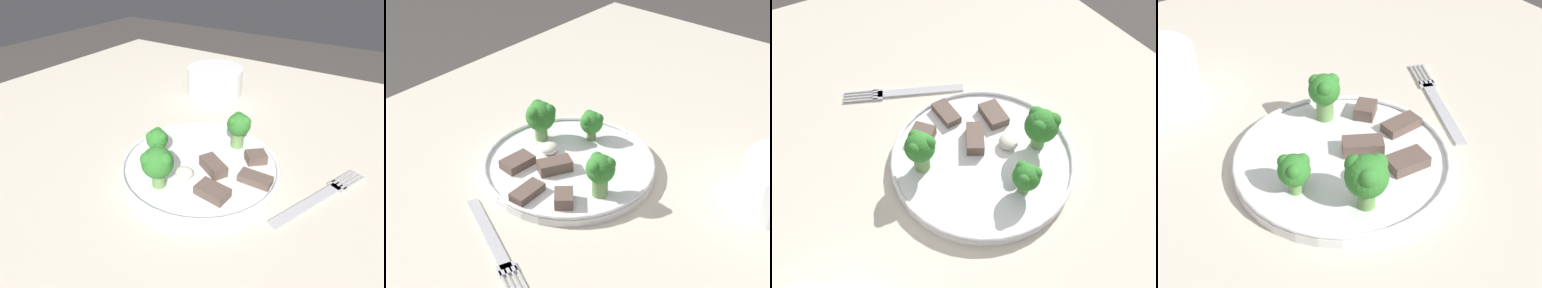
# 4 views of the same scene
# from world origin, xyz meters

# --- Properties ---
(table) EXTENTS (1.22, 1.01, 0.78)m
(table) POSITION_xyz_m (0.00, 0.00, 0.67)
(table) COLOR beige
(table) RESTS_ON ground_plane
(dinner_plate) EXTENTS (0.26, 0.26, 0.02)m
(dinner_plate) POSITION_xyz_m (0.05, -0.09, 0.79)
(dinner_plate) COLOR white
(dinner_plate) RESTS_ON table
(fork) EXTENTS (0.10, 0.19, 0.00)m
(fork) POSITION_xyz_m (0.24, -0.06, 0.78)
(fork) COLOR #B2B2B7
(fork) RESTS_ON table
(broccoli_floret_near_rim_left) EXTENTS (0.05, 0.05, 0.07)m
(broccoli_floret_near_rim_left) POSITION_xyz_m (0.03, -0.17, 0.83)
(broccoli_floret_near_rim_left) COLOR #709E56
(broccoli_floret_near_rim_left) RESTS_ON dinner_plate
(broccoli_floret_center_left) EXTENTS (0.04, 0.04, 0.06)m
(broccoli_floret_center_left) POSITION_xyz_m (0.08, -0.01, 0.83)
(broccoli_floret_center_left) COLOR #709E56
(broccoli_floret_center_left) RESTS_ON dinner_plate
(broccoli_floret_back_left) EXTENTS (0.04, 0.04, 0.05)m
(broccoli_floret_back_left) POSITION_xyz_m (-0.02, -0.11, 0.82)
(broccoli_floret_back_left) COLOR #709E56
(broccoli_floret_back_left) RESTS_ON dinner_plate
(meat_slice_front_slice) EXTENTS (0.04, 0.04, 0.02)m
(meat_slice_front_slice) POSITION_xyz_m (0.13, -0.04, 0.80)
(meat_slice_front_slice) COLOR brown
(meat_slice_front_slice) RESTS_ON dinner_plate
(meat_slice_middle_slice) EXTENTS (0.06, 0.05, 0.02)m
(meat_slice_middle_slice) POSITION_xyz_m (0.08, -0.10, 0.80)
(meat_slice_middle_slice) COLOR brown
(meat_slice_middle_slice) RESTS_ON dinner_plate
(meat_slice_rear_slice) EXTENTS (0.05, 0.03, 0.01)m
(meat_slice_rear_slice) POSITION_xyz_m (0.11, -0.15, 0.80)
(meat_slice_rear_slice) COLOR brown
(meat_slice_rear_slice) RESTS_ON dinner_plate
(meat_slice_edge_slice) EXTENTS (0.05, 0.03, 0.01)m
(meat_slice_edge_slice) POSITION_xyz_m (0.15, -0.09, 0.79)
(meat_slice_edge_slice) COLOR brown
(meat_slice_edge_slice) RESTS_ON dinner_plate
(sauce_dollop) EXTENTS (0.03, 0.03, 0.02)m
(sauce_dollop) POSITION_xyz_m (0.05, -0.13, 0.80)
(sauce_dollop) COLOR silver
(sauce_dollop) RESTS_ON dinner_plate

